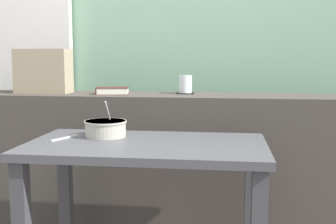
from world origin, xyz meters
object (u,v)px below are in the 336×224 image
Objects in this scene: breakfast_table at (147,172)px; juice_glass at (185,85)px; closed_book at (112,91)px; coaster_square at (185,93)px; fork_utensil at (65,138)px; soup_bowl at (106,129)px; throw_pillow at (43,71)px.

juice_glass is at bearing 80.94° from breakfast_table.
breakfast_table is 0.74m from closed_book.
juice_glass is (0.11, 0.68, 0.35)m from breakfast_table.
coaster_square is 0.42m from closed_book.
coaster_square is 0.97× the size of juice_glass.
breakfast_table is 10.12× the size of juice_glass.
juice_glass is at bearing 12.20° from closed_book.
juice_glass is 0.84m from fork_utensil.
closed_book is (-0.31, 0.59, 0.31)m from breakfast_table.
soup_bowl is (-0.32, -0.56, -0.12)m from coaster_square.
soup_bowl is 1.17× the size of fork_utensil.
soup_bowl is (-0.22, 0.12, 0.17)m from breakfast_table.
juice_glass reaches higher than coaster_square.
juice_glass is (0.00, 0.00, 0.05)m from coaster_square.
soup_bowl reaches higher than breakfast_table.
closed_book is 0.58m from fork_utensil.
soup_bowl is at bearing 46.46° from fork_utensil.
coaster_square is at bearing 12.20° from closed_book.
closed_book is 0.64× the size of throw_pillow.
throw_pillow is at bearing 139.80° from breakfast_table.
closed_book is at bearing -167.80° from coaster_square.
closed_book reaches higher than fork_utensil.
closed_book is (-0.41, -0.09, -0.03)m from juice_glass.
throw_pillow is 0.73m from fork_utensil.
soup_bowl is (0.09, -0.47, -0.14)m from closed_book.
soup_bowl is (0.52, -0.50, -0.25)m from throw_pillow.
breakfast_table is at bearing -28.23° from soup_bowl.
juice_glass is 0.50× the size of closed_book.
closed_book is 0.50m from soup_bowl.
breakfast_table is at bearing -99.06° from juice_glass.
throw_pillow is (-0.84, -0.06, 0.13)m from coaster_square.
closed_book is at bearing 104.93° from fork_utensil.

